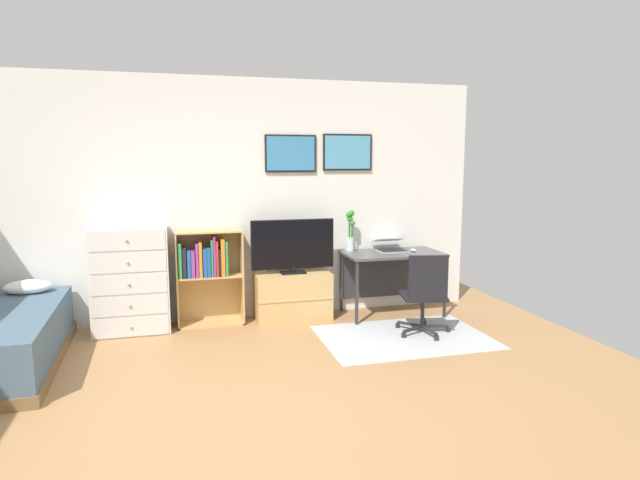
% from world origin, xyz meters
% --- Properties ---
extents(ground_plane, '(7.20, 7.20, 0.00)m').
position_xyz_m(ground_plane, '(0.00, 0.00, 0.00)').
color(ground_plane, '#A87A4C').
extents(wall_back_with_posters, '(6.12, 0.09, 2.70)m').
position_xyz_m(wall_back_with_posters, '(0.02, 2.43, 1.36)').
color(wall_back_with_posters, silver).
rests_on(wall_back_with_posters, ground_plane).
extents(area_rug, '(1.70, 1.20, 0.01)m').
position_xyz_m(area_rug, '(1.78, 1.24, 0.00)').
color(area_rug, '#B2B7BC').
rests_on(area_rug, ground_plane).
extents(dresser, '(0.78, 0.46, 1.13)m').
position_xyz_m(dresser, '(-0.91, 2.15, 0.56)').
color(dresser, silver).
rests_on(dresser, ground_plane).
extents(bookshelf, '(0.71, 0.30, 1.05)m').
position_xyz_m(bookshelf, '(-0.13, 2.22, 0.63)').
color(bookshelf, tan).
rests_on(bookshelf, ground_plane).
extents(tv_stand, '(0.85, 0.41, 0.54)m').
position_xyz_m(tv_stand, '(0.82, 2.17, 0.27)').
color(tv_stand, tan).
rests_on(tv_stand, ground_plane).
extents(television, '(0.94, 0.16, 0.61)m').
position_xyz_m(television, '(0.82, 2.15, 0.84)').
color(television, black).
rests_on(television, tv_stand).
extents(desk, '(1.13, 0.63, 0.74)m').
position_xyz_m(desk, '(1.98, 2.13, 0.61)').
color(desk, '#4C4C4F').
rests_on(desk, ground_plane).
extents(office_chair, '(0.58, 0.57, 0.86)m').
position_xyz_m(office_chair, '(2.01, 1.25, 0.46)').
color(office_chair, '#232326').
rests_on(office_chair, ground_plane).
extents(laptop, '(0.34, 0.37, 0.15)m').
position_xyz_m(laptop, '(2.00, 2.18, 0.80)').
color(laptop, '#B7B7BC').
rests_on(laptop, desk).
extents(computer_mouse, '(0.06, 0.10, 0.03)m').
position_xyz_m(computer_mouse, '(2.24, 2.05, 0.76)').
color(computer_mouse, silver).
rests_on(computer_mouse, desk).
extents(bamboo_vase, '(0.11, 0.10, 0.48)m').
position_xyz_m(bamboo_vase, '(1.54, 2.27, 0.98)').
color(bamboo_vase, silver).
rests_on(bamboo_vase, desk).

